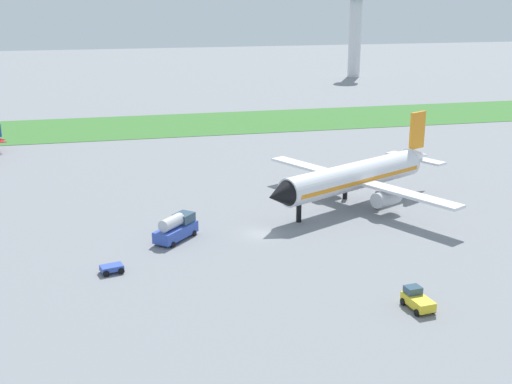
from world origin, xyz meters
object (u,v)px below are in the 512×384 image
Objects in this scene: baggage_cart_near_gate at (112,268)px; control_tower at (355,24)px; fuel_truck_midfield at (176,228)px; pushback_tug_by_runway at (417,300)px; airplane_midfield_jet at (357,176)px.

control_tower reaches higher than baggage_cart_near_gate.
fuel_truck_midfield is 174.46m from control_tower.
control_tower is at bearing -25.85° from pushback_tug_by_runway.
control_tower is at bearing -133.32° from baggage_cart_near_gate.
baggage_cart_near_gate is at bearing 55.08° from pushback_tug_by_runway.
baggage_cart_near_gate is 186.07m from control_tower.
control_tower reaches higher than airplane_midfield_jet.
pushback_tug_by_runway is (20.61, -24.33, -0.67)m from fuel_truck_midfield.
airplane_midfield_jet reaches higher than baggage_cart_near_gate.
baggage_cart_near_gate is 11.98m from fuel_truck_midfield.
control_tower is (91.15, 161.19, 18.24)m from baggage_cart_near_gate.
airplane_midfield_jet reaches higher than fuel_truck_midfield.
airplane_midfield_jet is at bearing -111.20° from control_tower.
pushback_tug_by_runway is (-6.36, -32.34, -3.46)m from airplane_midfield_jet.
pushback_tug_by_runway is at bearing -109.44° from control_tower.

